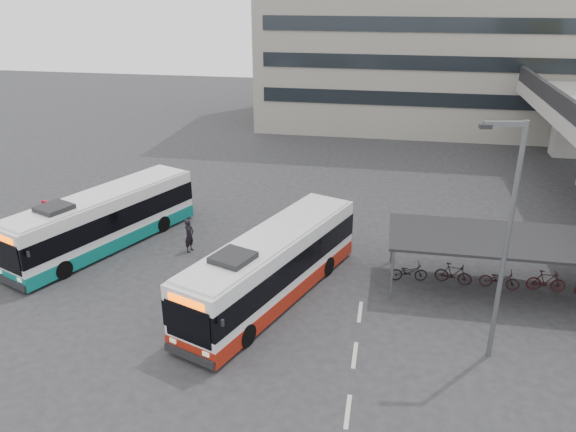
% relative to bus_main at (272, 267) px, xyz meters
% --- Properties ---
extents(ground, '(120.00, 120.00, 0.00)m').
position_rel_bus_main_xyz_m(ground, '(1.34, -0.50, -1.50)').
color(ground, '#28282B').
rests_on(ground, ground).
extents(bike_shelter, '(10.00, 4.00, 2.54)m').
position_rel_bus_main_xyz_m(bike_shelter, '(9.84, 2.50, 0.02)').
color(bike_shelter, '#595B60').
rests_on(bike_shelter, ground).
extents(road_markings, '(0.15, 7.60, 0.01)m').
position_rel_bus_main_xyz_m(road_markings, '(3.84, -3.50, -1.49)').
color(road_markings, beige).
rests_on(road_markings, ground).
extents(bus_main, '(6.13, 11.06, 3.23)m').
position_rel_bus_main_xyz_m(bus_main, '(0.00, 0.00, 0.00)').
color(bus_main, white).
rests_on(bus_main, ground).
extents(bus_teal, '(6.29, 10.76, 3.16)m').
position_rel_bus_main_xyz_m(bus_teal, '(-9.56, 3.45, -0.03)').
color(bus_teal, white).
rests_on(bus_teal, ground).
extents(pedestrian, '(0.53, 0.71, 1.78)m').
position_rel_bus_main_xyz_m(pedestrian, '(-5.10, 3.69, -0.61)').
color(pedestrian, black).
rests_on(pedestrian, ground).
extents(lamp_post, '(1.54, 0.45, 8.80)m').
position_rel_bus_main_xyz_m(lamp_post, '(8.59, -2.63, 3.52)').
color(lamp_post, '#595B60').
rests_on(lamp_post, ground).
extents(sign_totem_south, '(0.50, 0.24, 2.32)m').
position_rel_bus_main_xyz_m(sign_totem_south, '(-12.23, -0.46, -0.30)').
color(sign_totem_south, '#A00923').
rests_on(sign_totem_south, ground).
extents(sign_totem_mid, '(0.52, 0.26, 2.41)m').
position_rel_bus_main_xyz_m(sign_totem_mid, '(-12.55, 3.26, -0.25)').
color(sign_totem_mid, '#A00923').
rests_on(sign_totem_mid, ground).
extents(sign_totem_north, '(0.51, 0.24, 2.38)m').
position_rel_bus_main_xyz_m(sign_totem_north, '(-10.63, 5.40, -0.27)').
color(sign_totem_north, '#A00923').
rests_on(sign_totem_north, ground).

